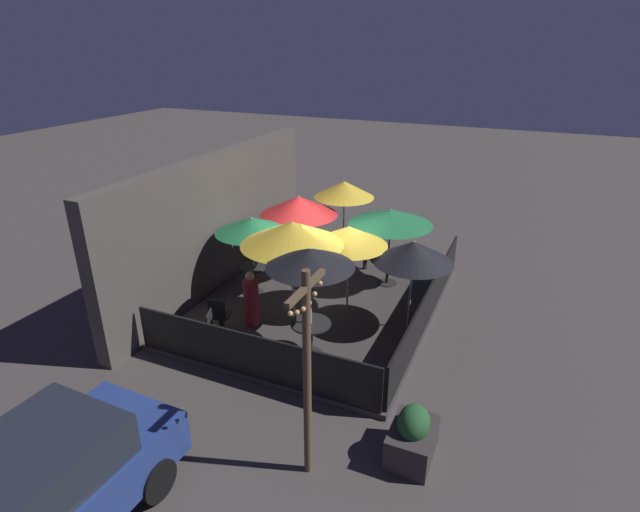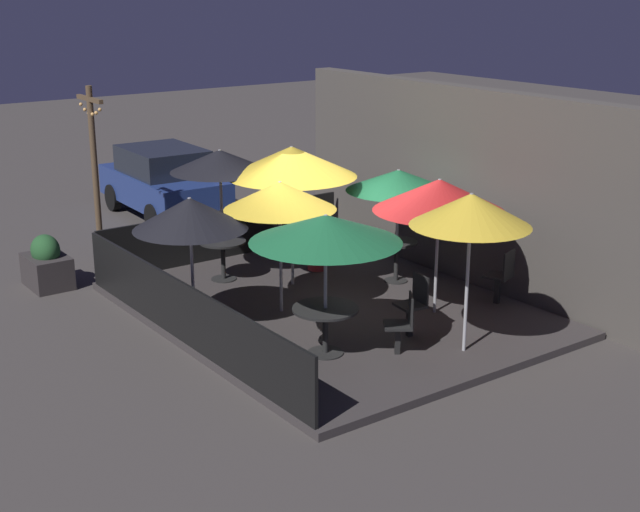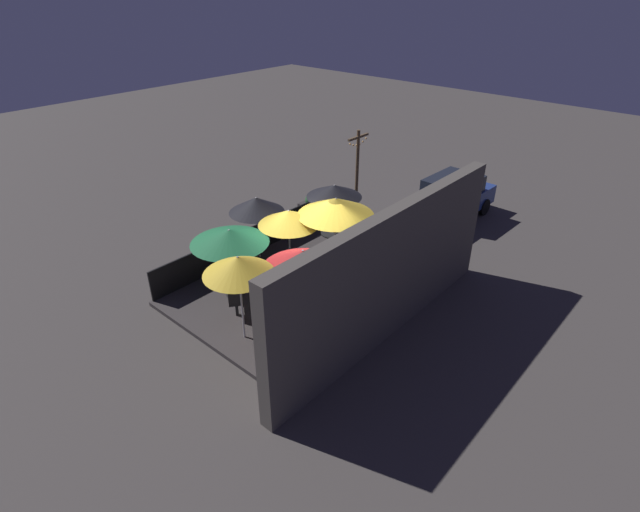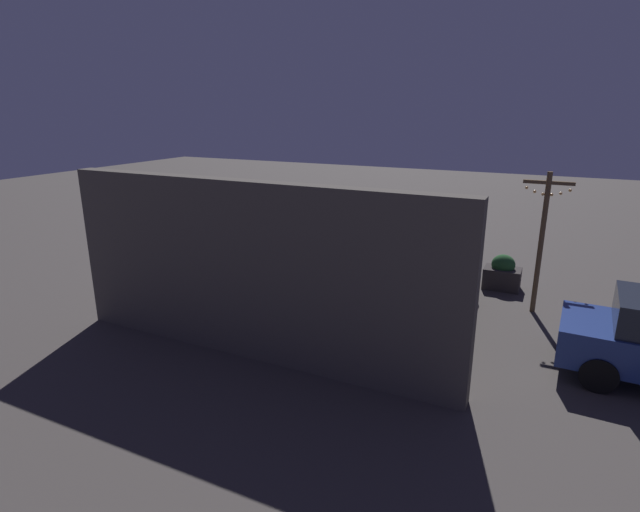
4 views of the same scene
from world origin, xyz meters
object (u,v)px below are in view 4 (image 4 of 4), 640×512
object	(u,v)px
patio_umbrella_6	(365,221)
patio_umbrella_1	(295,248)
patio_umbrella_0	(287,214)
patio_chair_2	(252,274)
patio_umbrella_5	(340,221)
planter_box	(502,274)
dining_table_0	(288,259)
patio_chair_1	(422,319)
patio_umbrella_4	(366,214)
patio_chair_3	(251,267)
dining_table_2	(412,283)
dining_table_1	(296,304)
light_post	(542,235)
patio_chair_0	(207,303)
patio_umbrella_3	(216,213)
patio_umbrella_2	(416,219)
patron_0	(368,302)
patio_chair_4	(392,319)
patio_umbrella_7	(247,231)

from	to	relation	value
patio_umbrella_6	patio_umbrella_1	bearing A→B (deg)	58.88
patio_umbrella_0	patio_chair_2	xyz separation A→B (m)	(0.22, 1.50, -1.35)
patio_umbrella_5	patio_umbrella_6	world-z (taller)	patio_umbrella_6
patio_umbrella_6	planter_box	world-z (taller)	patio_umbrella_6
dining_table_0	patio_chair_2	xyz separation A→B (m)	(0.22, 1.50, -0.04)
patio_umbrella_6	dining_table_0	xyz separation A→B (m)	(2.85, -1.37, -1.65)
patio_chair_1	patio_umbrella_4	bearing A→B (deg)	15.38
patio_chair_3	patio_umbrella_0	bearing A→B (deg)	-0.00
patio_umbrella_5	patio_chair_1	distance (m)	3.59
patio_umbrella_0	dining_table_2	world-z (taller)	patio_umbrella_0
dining_table_1	planter_box	bearing A→B (deg)	-126.46
light_post	patio_chair_3	bearing A→B (deg)	12.47
dining_table_1	patio_chair_0	world-z (taller)	patio_chair_0
dining_table_0	planter_box	xyz separation A→B (m)	(-5.62, -2.09, -0.27)
patio_umbrella_1	patio_umbrella_5	size ratio (longest dim) A/B	0.94
patio_chair_2	patio_chair_3	bearing A→B (deg)	44.20
patio_chair_3	planter_box	world-z (taller)	patio_chair_3
patio_umbrella_3	patio_umbrella_6	size ratio (longest dim) A/B	0.95
patio_chair_0	light_post	distance (m)	7.95
patio_umbrella_3	planter_box	xyz separation A→B (m)	(-6.72, -3.79, -1.82)
patio_umbrella_4	patio_chair_2	size ratio (longest dim) A/B	2.20
patio_umbrella_5	patio_chair_2	size ratio (longest dim) A/B	2.27
patio_umbrella_5	dining_table_1	size ratio (longest dim) A/B	2.87
patio_umbrella_2	patio_umbrella_6	bearing A→B (deg)	42.30
light_post	patio_umbrella_6	bearing A→B (deg)	29.39
patron_0	planter_box	world-z (taller)	patron_0
dining_table_1	patio_chair_4	size ratio (longest dim) A/B	0.81
dining_table_0	patio_chair_0	world-z (taller)	patio_chair_0
patio_umbrella_1	patio_chair_0	bearing A→B (deg)	18.36
patio_chair_2	patio_umbrella_6	bearing A→B (deg)	-79.33
patio_umbrella_0	patron_0	xyz separation A→B (m)	(-3.28, 2.22, -1.28)
patio_umbrella_7	planter_box	size ratio (longest dim) A/B	2.28
patio_umbrella_4	dining_table_1	bearing A→B (deg)	89.05
patio_chair_0	patio_chair_4	bearing A→B (deg)	-4.67
patio_chair_0	light_post	world-z (taller)	light_post
patio_umbrella_0	light_post	distance (m)	6.56
patio_chair_4	planter_box	xyz separation A→B (m)	(-1.66, -4.72, -0.21)
patio_umbrella_4	patio_chair_1	distance (m)	4.49
patio_umbrella_2	patio_chair_3	xyz separation A→B (m)	(4.45, 0.38, -1.69)
dining_table_0	patio_chair_3	world-z (taller)	patio_chair_3
planter_box	patio_umbrella_2	bearing A→B (deg)	54.94
patio_chair_2	patio_chair_1	bearing A→B (deg)	-91.76
dining_table_1	dining_table_2	size ratio (longest dim) A/B	0.90
patio_umbrella_0	patio_umbrella_3	distance (m)	2.04
patio_umbrella_5	patio_umbrella_6	size ratio (longest dim) A/B	0.87
patio_umbrella_4	patio_umbrella_7	xyz separation A→B (m)	(1.63, 3.53, 0.11)
patio_umbrella_6	patron_0	world-z (taller)	patio_umbrella_6
patio_umbrella_3	dining_table_1	world-z (taller)	patio_umbrella_3
patio_umbrella_4	patio_chair_0	world-z (taller)	patio_umbrella_4
dining_table_0	patio_chair_2	world-z (taller)	patio_chair_2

